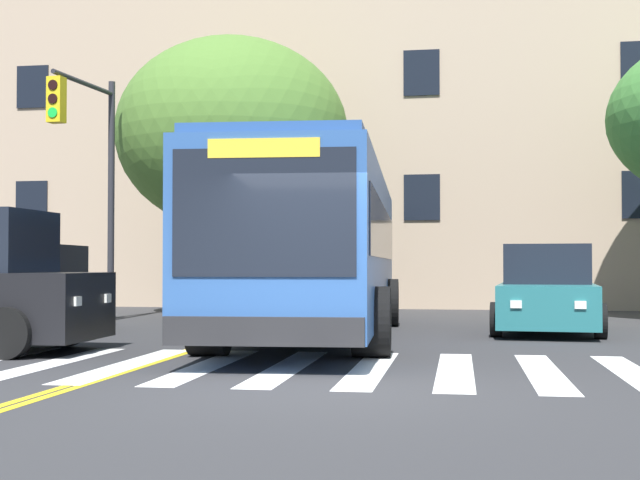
{
  "coord_description": "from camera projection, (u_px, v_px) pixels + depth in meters",
  "views": [
    {
      "loc": [
        1.69,
        -9.76,
        1.38
      ],
      "look_at": [
        -1.03,
        6.08,
        1.81
      ],
      "focal_mm": 50.0,
      "sensor_mm": 36.0,
      "label": 1
    }
  ],
  "objects": [
    {
      "name": "building_facade",
      "position": [
        427.0,
        107.0,
        30.78
      ],
      "size": [
        31.96,
        7.4,
        13.64
      ],
      "color": "tan",
      "rests_on": "ground"
    },
    {
      "name": "car_teal_far_lane",
      "position": [
        547.0,
        293.0,
        18.01
      ],
      "size": [
        2.35,
        4.79,
        1.77
      ],
      "color": "#236B70",
      "rests_on": "ground"
    },
    {
      "name": "street_tree_curbside_small",
      "position": [
        233.0,
        135.0,
        24.0
      ],
      "size": [
        8.74,
        8.73,
        7.48
      ],
      "color": "brown",
      "rests_on": "ground"
    },
    {
      "name": "lane_line_yellow_inner",
      "position": [
        316.0,
        311.0,
        25.98
      ],
      "size": [
        0.12,
        36.0,
        0.01
      ],
      "primitive_type": "cube",
      "color": "gold",
      "rests_on": "ground"
    },
    {
      "name": "car_silver_behind_bus",
      "position": [
        327.0,
        284.0,
        27.0
      ],
      "size": [
        2.19,
        4.38,
        1.71
      ],
      "color": "#B7BABF",
      "rests_on": "ground"
    },
    {
      "name": "crosswalk",
      "position": [
        287.0,
        367.0,
        11.83
      ],
      "size": [
        9.36,
        4.34,
        0.01
      ],
      "color": "white",
      "rests_on": "ground"
    },
    {
      "name": "city_bus",
      "position": [
        317.0,
        245.0,
        17.07
      ],
      "size": [
        3.49,
        12.49,
        3.19
      ],
      "color": "#2D5699",
      "rests_on": "ground"
    },
    {
      "name": "lane_line_yellow_outer",
      "position": [
        321.0,
        311.0,
        25.95
      ],
      "size": [
        0.12,
        36.0,
        0.01
      ],
      "primitive_type": "cube",
      "color": "gold",
      "rests_on": "ground"
    },
    {
      "name": "ground_plane",
      "position": [
        319.0,
        388.0,
        9.86
      ],
      "size": [
        120.0,
        120.0,
        0.0
      ],
      "primitive_type": "plane",
      "color": "#303033"
    },
    {
      "name": "traffic_light_far_corner",
      "position": [
        90.0,
        154.0,
        20.77
      ],
      "size": [
        0.47,
        2.78,
        5.85
      ],
      "color": "#28282D",
      "rests_on": "ground"
    },
    {
      "name": "car_navy_near_lane",
      "position": [
        30.0,
        294.0,
        17.42
      ],
      "size": [
        2.5,
        4.83,
        1.75
      ],
      "color": "navy",
      "rests_on": "ground"
    }
  ]
}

